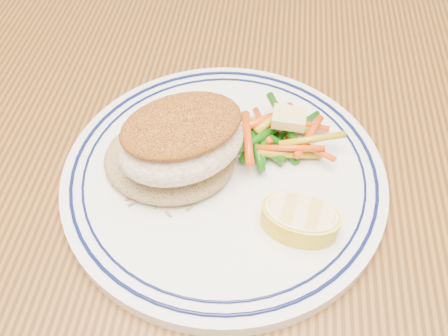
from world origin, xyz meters
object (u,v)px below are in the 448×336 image
at_px(vegetable_pile, 275,134).
at_px(plate, 224,175).
at_px(lemon_wedge, 300,219).
at_px(rice_pilaf, 170,156).
at_px(fish_fillet, 182,139).
at_px(dining_table, 195,257).

bearing_deg(vegetable_pile, plate, -137.91).
bearing_deg(lemon_wedge, rice_pilaf, 154.58).
bearing_deg(lemon_wedge, plate, 142.16).
distance_m(fish_fillet, lemon_wedge, 0.12).
bearing_deg(vegetable_pile, rice_pilaf, -158.92).
bearing_deg(vegetable_pile, fish_fillet, -150.55).
relative_size(plate, fish_fillet, 2.17).
relative_size(dining_table, plate, 5.21).
xyz_separation_m(fish_fillet, vegetable_pile, (0.08, 0.04, -0.03)).
distance_m(plate, vegetable_pile, 0.06).
xyz_separation_m(dining_table, rice_pilaf, (-0.02, 0.03, 0.12)).
bearing_deg(dining_table, plate, 43.74).
relative_size(plate, lemon_wedge, 4.12).
xyz_separation_m(dining_table, fish_fillet, (-0.01, 0.02, 0.16)).
height_order(plate, fish_fillet, fish_fillet).
bearing_deg(lemon_wedge, vegetable_pile, 105.16).
xyz_separation_m(plate, vegetable_pile, (0.04, 0.04, 0.02)).
height_order(plate, lemon_wedge, lemon_wedge).
bearing_deg(rice_pilaf, plate, -3.62).
bearing_deg(plate, lemon_wedge, -37.84).
distance_m(rice_pilaf, vegetable_pile, 0.10).
relative_size(plate, rice_pilaf, 2.45).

